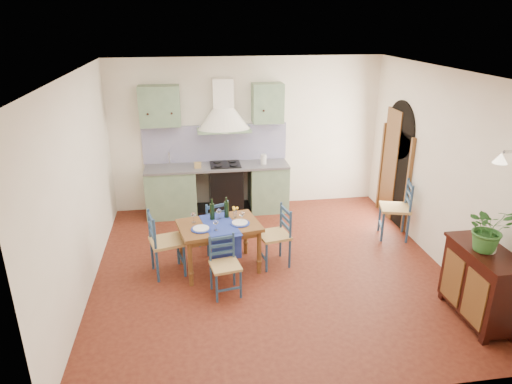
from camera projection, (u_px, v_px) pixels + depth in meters
floor at (270, 268)px, 6.69m from camera, size 5.00×5.00×0.00m
back_wall at (224, 156)px, 8.36m from camera, size 5.00×0.96×2.80m
right_wall at (432, 168)px, 6.81m from camera, size 0.26×5.00×2.80m
left_wall at (80, 188)px, 5.84m from camera, size 0.04×5.00×2.80m
ceiling at (273, 72)px, 5.68m from camera, size 5.00×5.00×0.01m
dining_table at (220, 229)px, 6.46m from camera, size 1.24×0.97×1.03m
chair_near at (225, 265)px, 5.96m from camera, size 0.43×0.43×0.80m
chair_far at (214, 224)px, 7.06m from camera, size 0.51×0.51×0.86m
chair_left at (164, 242)px, 6.39m from camera, size 0.54×0.54×0.95m
chair_right at (276, 235)px, 6.65m from camera, size 0.49×0.49×0.90m
chair_spare at (397, 209)px, 7.46m from camera, size 0.57×0.57×0.99m
sideboard at (481, 282)px, 5.41m from camera, size 0.50×1.05×0.94m
potted_plant at (489, 228)px, 5.16m from camera, size 0.51×0.44×0.55m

